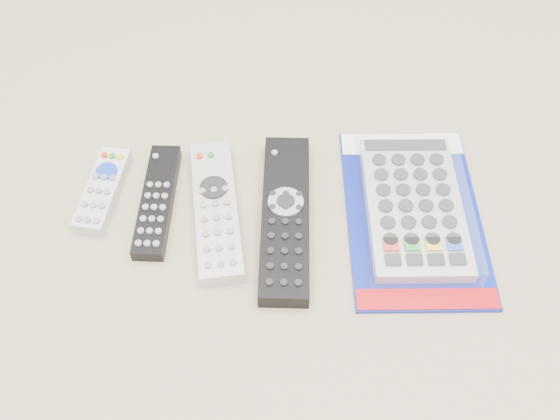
{
  "coord_description": "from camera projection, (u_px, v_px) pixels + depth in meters",
  "views": [
    {
      "loc": [
        -0.0,
        -0.47,
        0.67
      ],
      "look_at": [
        0.03,
        0.02,
        0.01
      ],
      "focal_mm": 40.0,
      "sensor_mm": 36.0,
      "label": 1
    }
  ],
  "objects": [
    {
      "name": "remote_small_grey",
      "position": [
        103.0,
        190.0,
        0.84
      ],
      "size": [
        0.07,
        0.14,
        0.02
      ],
      "rotation": [
        0.0,
        0.0,
        -0.19
      ],
      "color": "#B8B8BB",
      "rests_on": "ground"
    },
    {
      "name": "remote_slim_black",
      "position": [
        157.0,
        201.0,
        0.83
      ],
      "size": [
        0.06,
        0.18,
        0.02
      ],
      "rotation": [
        0.0,
        0.0,
        -0.09
      ],
      "color": "black",
      "rests_on": "ground"
    },
    {
      "name": "jumbo_remote_packaged",
      "position": [
        414.0,
        205.0,
        0.82
      ],
      "size": [
        0.19,
        0.3,
        0.04
      ],
      "rotation": [
        0.0,
        0.0,
        -0.05
      ],
      "color": "navy",
      "rests_on": "ground"
    },
    {
      "name": "remote_large_black",
      "position": [
        285.0,
        217.0,
        0.81
      ],
      "size": [
        0.08,
        0.26,
        0.03
      ],
      "rotation": [
        0.0,
        0.0,
        -0.08
      ],
      "color": "black",
      "rests_on": "ground"
    },
    {
      "name": "remote_silver_dvd",
      "position": [
        216.0,
        209.0,
        0.82
      ],
      "size": [
        0.07,
        0.22,
        0.03
      ],
      "rotation": [
        0.0,
        0.0,
        0.08
      ],
      "color": "#B4B4B8",
      "rests_on": "ground"
    }
  ]
}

